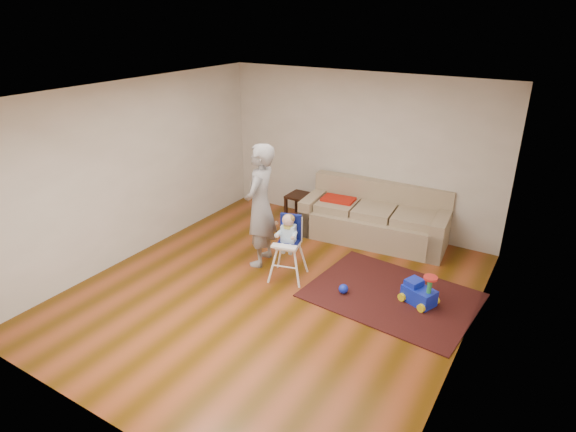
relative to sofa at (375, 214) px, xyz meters
The scene contains 9 objects.
ground 2.41m from the sofa, 103.25° to the right, with size 5.50×5.50×0.00m, color #503007.
room_envelope 2.33m from the sofa, 106.97° to the right, with size 5.04×5.52×2.72m.
sofa is the anchor object (origin of this frame).
side_table 1.54m from the sofa, behind, with size 0.46×0.46×0.46m, color black, non-canonical shape.
area_rug 1.84m from the sofa, 59.62° to the right, with size 2.17×1.62×0.02m, color black.
ride_on_toy 2.00m from the sofa, 50.37° to the right, with size 0.42×0.30×0.46m, color #152BD5, non-canonical shape.
toy_ball 1.91m from the sofa, 80.22° to the right, with size 0.13×0.13×0.13m, color #152BD5.
high_chair 1.93m from the sofa, 107.09° to the right, with size 0.57×0.57×1.00m.
adult 2.09m from the sofa, 124.95° to the right, with size 0.69×0.45×1.88m, color gray.
Camera 1 is at (3.16, -4.78, 3.61)m, focal length 30.00 mm.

